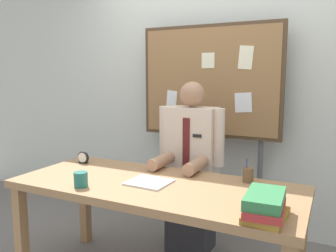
# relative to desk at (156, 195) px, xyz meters

# --- Properties ---
(back_wall) EXTENTS (6.40, 0.08, 2.70)m
(back_wall) POSITION_rel_desk_xyz_m (0.00, 1.22, 0.69)
(back_wall) COLOR silver
(back_wall) RESTS_ON ground_plane
(desk) EXTENTS (1.87, 0.79, 0.75)m
(desk) POSITION_rel_desk_xyz_m (0.00, 0.00, 0.00)
(desk) COLOR #9E754C
(desk) RESTS_ON ground_plane
(person) EXTENTS (0.55, 0.56, 1.39)m
(person) POSITION_rel_desk_xyz_m (0.00, 0.60, -0.02)
(person) COLOR #2D2D33
(person) RESTS_ON ground_plane
(bulletin_board) EXTENTS (1.28, 0.09, 1.88)m
(bulletin_board) POSITION_rel_desk_xyz_m (0.00, 1.02, 0.69)
(bulletin_board) COLOR #4C3823
(bulletin_board) RESTS_ON ground_plane
(book_stack) EXTENTS (0.21, 0.32, 0.12)m
(book_stack) POSITION_rel_desk_xyz_m (0.74, -0.25, 0.15)
(book_stack) COLOR olive
(book_stack) RESTS_ON desk
(open_notebook) EXTENTS (0.27, 0.24, 0.01)m
(open_notebook) POSITION_rel_desk_xyz_m (-0.04, -0.02, 0.09)
(open_notebook) COLOR white
(open_notebook) RESTS_ON desk
(desk_clock) EXTENTS (0.10, 0.04, 0.10)m
(desk_clock) POSITION_rel_desk_xyz_m (-0.76, 0.19, 0.13)
(desk_clock) COLOR black
(desk_clock) RESTS_ON desk
(coffee_mug) EXTENTS (0.09, 0.09, 0.09)m
(coffee_mug) POSITION_rel_desk_xyz_m (-0.39, -0.27, 0.13)
(coffee_mug) COLOR #267266
(coffee_mug) RESTS_ON desk
(pen_holder) EXTENTS (0.07, 0.07, 0.16)m
(pen_holder) POSITION_rel_desk_xyz_m (0.53, 0.29, 0.13)
(pen_holder) COLOR brown
(pen_holder) RESTS_ON desk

